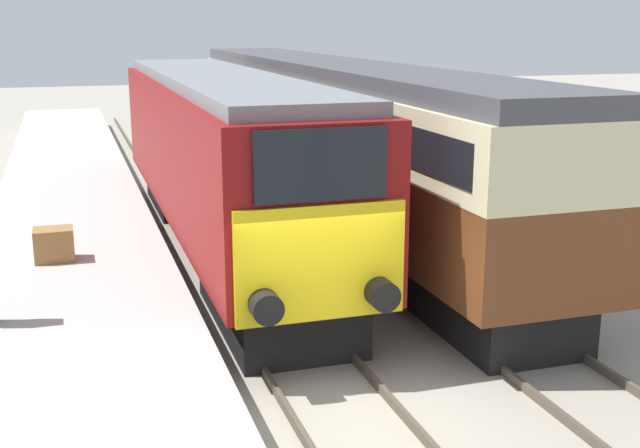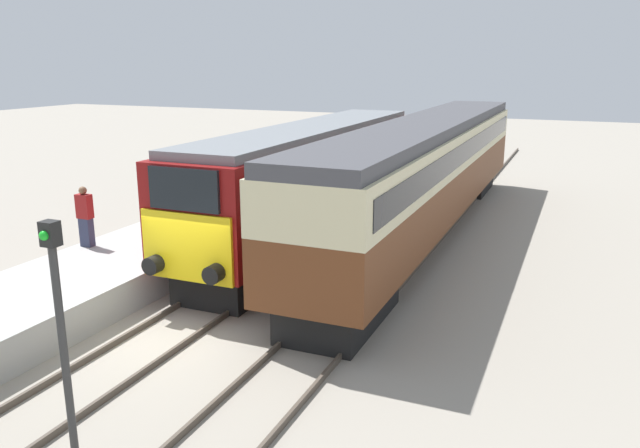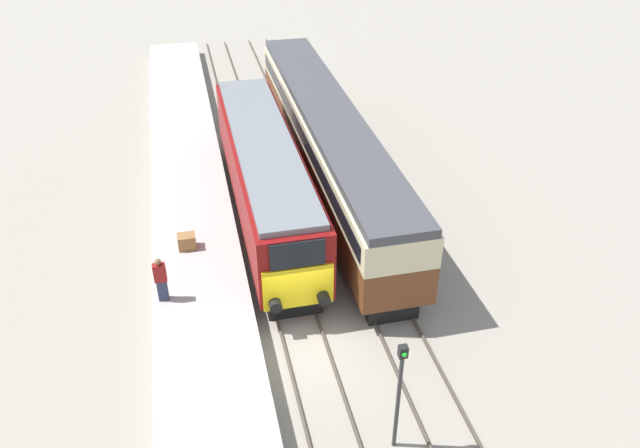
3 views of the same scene
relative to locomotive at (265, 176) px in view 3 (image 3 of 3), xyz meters
The scene contains 9 objects.
ground_plane 8.73m from the locomotive, 90.00° to the right, with size 120.00×120.00×0.00m, color gray.
platform_left 3.79m from the locomotive, behind, with size 3.50×50.00×0.88m.
rails_near_track 4.06m from the locomotive, 90.00° to the right, with size 1.51×60.00×0.14m.
rails_far_track 5.30m from the locomotive, 45.25° to the right, with size 1.50×60.00×0.14m.
locomotive is the anchor object (origin of this frame).
passenger_carriage 4.17m from the locomotive, 35.23° to the left, with size 2.75×21.39×4.13m.
person_on_platform 7.38m from the locomotive, 128.71° to the right, with size 0.44×0.26×1.77m.
signal_post 13.01m from the locomotive, 82.49° to the right, with size 0.24×0.28×3.96m.
luggage_crate 4.66m from the locomotive, 143.03° to the right, with size 0.70×0.56×0.60m.
Camera 3 is at (-3.03, -15.35, 15.43)m, focal length 35.00 mm.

